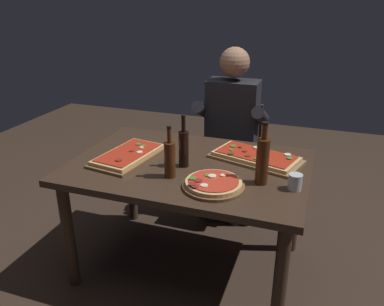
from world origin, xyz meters
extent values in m
plane|color=#38281E|center=(0.00, 0.00, 0.00)|extent=(6.40, 6.40, 0.00)
cube|color=#3D2B1E|center=(0.00, 0.00, 0.72)|extent=(1.40, 0.96, 0.04)
cylinder|color=#3D2B1E|center=(-0.62, -0.40, 0.35)|extent=(0.07, 0.07, 0.70)
cylinder|color=#3D2B1E|center=(0.62, -0.40, 0.35)|extent=(0.07, 0.07, 0.70)
cylinder|color=#3D2B1E|center=(-0.62, 0.40, 0.35)|extent=(0.07, 0.07, 0.70)
cylinder|color=#3D2B1E|center=(0.62, 0.40, 0.35)|extent=(0.07, 0.07, 0.70)
cube|color=olive|center=(0.36, 0.19, 0.75)|extent=(0.59, 0.41, 0.02)
cube|color=#DBB270|center=(0.36, 0.19, 0.77)|extent=(0.55, 0.37, 0.02)
cube|color=#B72D19|center=(0.36, 0.19, 0.78)|extent=(0.50, 0.33, 0.01)
cylinder|color=beige|center=(0.55, 0.23, 0.79)|extent=(0.04, 0.04, 0.01)
cylinder|color=#4C7F2D|center=(0.21, 0.25, 0.79)|extent=(0.04, 0.04, 0.01)
cylinder|color=beige|center=(0.35, 0.28, 0.79)|extent=(0.04, 0.04, 0.01)
cylinder|color=brown|center=(0.32, 0.13, 0.78)|extent=(0.03, 0.03, 0.01)
cylinder|color=maroon|center=(0.29, 0.20, 0.79)|extent=(0.03, 0.03, 0.01)
cylinder|color=#4C7F2D|center=(0.57, 0.17, 0.79)|extent=(0.04, 0.04, 0.01)
cylinder|color=beige|center=(0.38, 0.27, 0.79)|extent=(0.04, 0.04, 0.01)
cylinder|color=#4C7F2D|center=(0.39, 0.27, 0.79)|extent=(0.03, 0.03, 0.01)
cylinder|color=brown|center=(0.22, 0.13, 0.78)|extent=(0.04, 0.04, 0.01)
cylinder|color=#4C7F2D|center=(0.39, 0.10, 0.79)|extent=(0.03, 0.03, 0.01)
cylinder|color=#4C7F2D|center=(0.21, 0.19, 0.78)|extent=(0.03, 0.03, 0.00)
cylinder|color=maroon|center=(0.25, 0.25, 0.79)|extent=(0.03, 0.03, 0.01)
cube|color=brown|center=(-0.38, -0.04, 0.75)|extent=(0.35, 0.53, 0.02)
cube|color=#DBB270|center=(-0.38, -0.04, 0.77)|extent=(0.31, 0.48, 0.02)
cube|color=#B72D19|center=(-0.38, -0.04, 0.78)|extent=(0.28, 0.44, 0.01)
cylinder|color=maroon|center=(-0.37, -0.03, 0.78)|extent=(0.03, 0.03, 0.01)
cylinder|color=beige|center=(-0.33, 0.04, 0.78)|extent=(0.03, 0.03, 0.01)
cylinder|color=#4C7F2D|center=(-0.34, 0.07, 0.78)|extent=(0.03, 0.03, 0.00)
cylinder|color=#4C7F2D|center=(-0.38, 0.09, 0.79)|extent=(0.03, 0.03, 0.01)
cylinder|color=beige|center=(-0.31, -0.03, 0.78)|extent=(0.04, 0.04, 0.00)
cylinder|color=maroon|center=(-0.37, -0.18, 0.79)|extent=(0.04, 0.04, 0.01)
cylinder|color=brown|center=(0.22, -0.24, 0.75)|extent=(0.33, 0.33, 0.02)
cylinder|color=#DBB270|center=(0.22, -0.24, 0.77)|extent=(0.30, 0.30, 0.02)
cylinder|color=red|center=(0.22, -0.24, 0.78)|extent=(0.26, 0.26, 0.01)
cylinder|color=beige|center=(0.26, -0.18, 0.79)|extent=(0.03, 0.03, 0.01)
cylinder|color=beige|center=(0.19, -0.32, 0.78)|extent=(0.04, 0.04, 0.00)
cylinder|color=maroon|center=(0.15, -0.34, 0.78)|extent=(0.04, 0.04, 0.00)
cylinder|color=maroon|center=(0.13, -0.33, 0.79)|extent=(0.04, 0.04, 0.01)
cylinder|color=beige|center=(0.20, -0.21, 0.79)|extent=(0.04, 0.04, 0.01)
cylinder|color=#4C7F2D|center=(0.18, -0.20, 0.78)|extent=(0.04, 0.04, 0.00)
cylinder|color=#4C7F2D|center=(0.11, -0.26, 0.79)|extent=(0.04, 0.04, 0.01)
cylinder|color=maroon|center=(0.15, -0.28, 0.78)|extent=(0.04, 0.04, 0.01)
cylinder|color=black|center=(-0.02, -0.04, 0.85)|extent=(0.06, 0.06, 0.21)
cylinder|color=black|center=(-0.02, -0.04, 1.00)|extent=(0.02, 0.02, 0.09)
cylinder|color=black|center=(-0.02, -0.04, 1.05)|extent=(0.03, 0.03, 0.01)
cylinder|color=#47230F|center=(0.45, -0.11, 0.87)|extent=(0.07, 0.07, 0.25)
cylinder|color=#47230F|center=(0.45, -0.11, 1.03)|extent=(0.03, 0.03, 0.08)
cylinder|color=black|center=(0.45, -0.11, 1.08)|extent=(0.03, 0.03, 0.01)
cylinder|color=#47230F|center=(-0.04, -0.20, 0.84)|extent=(0.06, 0.06, 0.20)
cylinder|color=#47230F|center=(-0.04, -0.20, 0.98)|extent=(0.02, 0.02, 0.08)
cylinder|color=black|center=(-0.04, -0.20, 1.03)|extent=(0.03, 0.03, 0.01)
cylinder|color=silver|center=(0.62, -0.13, 0.78)|extent=(0.07, 0.07, 0.09)
cube|color=#3D2B1E|center=(0.07, 0.78, 0.43)|extent=(0.44, 0.44, 0.04)
cube|color=#3D2B1E|center=(0.07, 0.98, 0.66)|extent=(0.40, 0.04, 0.42)
cylinder|color=#3D2B1E|center=(-0.12, 0.59, 0.21)|extent=(0.04, 0.04, 0.41)
cylinder|color=#3D2B1E|center=(0.26, 0.59, 0.21)|extent=(0.04, 0.04, 0.41)
cylinder|color=#3D2B1E|center=(-0.12, 0.97, 0.21)|extent=(0.04, 0.04, 0.41)
cylinder|color=#3D2B1E|center=(0.26, 0.97, 0.21)|extent=(0.04, 0.04, 0.41)
cylinder|color=#23232D|center=(-0.03, 0.60, 0.23)|extent=(0.11, 0.11, 0.45)
cylinder|color=#23232D|center=(0.17, 0.60, 0.23)|extent=(0.11, 0.11, 0.45)
cube|color=#23232D|center=(0.07, 0.68, 0.51)|extent=(0.34, 0.40, 0.12)
cube|color=#232328|center=(0.07, 0.78, 0.83)|extent=(0.38, 0.22, 0.52)
sphere|color=#A37556|center=(0.07, 0.78, 1.22)|extent=(0.22, 0.22, 0.22)
cylinder|color=#232328|center=(-0.15, 0.73, 0.86)|extent=(0.09, 0.31, 0.21)
cylinder|color=#232328|center=(0.29, 0.73, 0.86)|extent=(0.09, 0.31, 0.21)
camera|label=1|loc=(0.71, -1.99, 1.69)|focal=36.28mm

